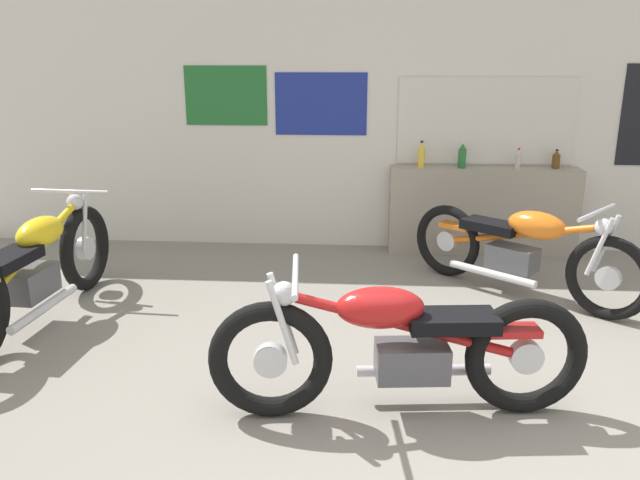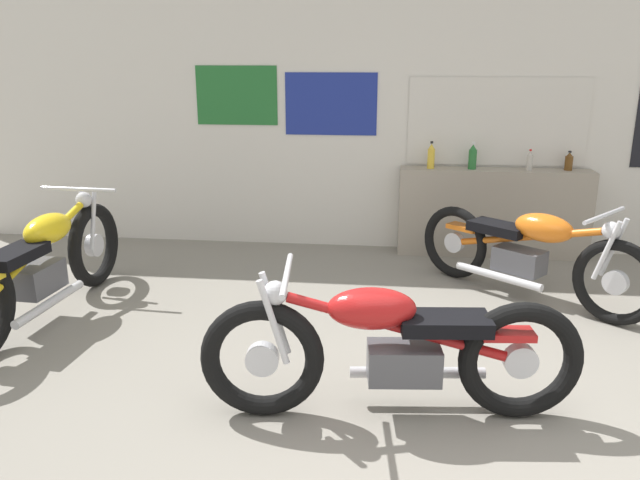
{
  "view_description": "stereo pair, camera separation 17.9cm",
  "coord_description": "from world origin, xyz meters",
  "px_view_note": "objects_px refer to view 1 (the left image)",
  "views": [
    {
      "loc": [
        -0.62,
        -2.51,
        1.88
      ],
      "look_at": [
        -0.9,
        1.51,
        0.7
      ],
      "focal_mm": 35.0,
      "sensor_mm": 36.0,
      "label": 1
    },
    {
      "loc": [
        -0.44,
        -2.5,
        1.88
      ],
      "look_at": [
        -0.9,
        1.51,
        0.7
      ],
      "focal_mm": 35.0,
      "sensor_mm": 36.0,
      "label": 2
    }
  ],
  "objects_px": {
    "bottle_left_center": "(462,156)",
    "motorcycle_red": "(400,346)",
    "motorcycle_orange": "(521,248)",
    "motorcycle_yellow": "(36,269)",
    "bottle_leftmost": "(421,156)",
    "bottle_right_center": "(556,160)",
    "bottle_center": "(518,160)"
  },
  "relations": [
    {
      "from": "bottle_left_center",
      "to": "motorcycle_red",
      "type": "height_order",
      "value": "bottle_left_center"
    },
    {
      "from": "motorcycle_orange",
      "to": "motorcycle_yellow",
      "type": "bearing_deg",
      "value": -167.21
    },
    {
      "from": "bottle_left_center",
      "to": "motorcycle_orange",
      "type": "distance_m",
      "value": 1.34
    },
    {
      "from": "motorcycle_yellow",
      "to": "motorcycle_orange",
      "type": "height_order",
      "value": "motorcycle_yellow"
    },
    {
      "from": "bottle_leftmost",
      "to": "motorcycle_orange",
      "type": "relative_size",
      "value": 0.16
    },
    {
      "from": "motorcycle_orange",
      "to": "motorcycle_red",
      "type": "distance_m",
      "value": 2.16
    },
    {
      "from": "motorcycle_yellow",
      "to": "bottle_left_center",
      "type": "bearing_deg",
      "value": 31.11
    },
    {
      "from": "bottle_right_center",
      "to": "motorcycle_orange",
      "type": "height_order",
      "value": "bottle_right_center"
    },
    {
      "from": "bottle_left_center",
      "to": "bottle_right_center",
      "type": "distance_m",
      "value": 0.9
    },
    {
      "from": "bottle_left_center",
      "to": "bottle_center",
      "type": "distance_m",
      "value": 0.53
    },
    {
      "from": "bottle_left_center",
      "to": "bottle_center",
      "type": "xyz_separation_m",
      "value": [
        0.53,
        -0.01,
        -0.03
      ]
    },
    {
      "from": "bottle_leftmost",
      "to": "bottle_left_center",
      "type": "relative_size",
      "value": 1.02
    },
    {
      "from": "bottle_leftmost",
      "to": "motorcycle_red",
      "type": "distance_m",
      "value": 3.1
    },
    {
      "from": "bottle_leftmost",
      "to": "bottle_center",
      "type": "bearing_deg",
      "value": 0.03
    },
    {
      "from": "motorcycle_yellow",
      "to": "motorcycle_orange",
      "type": "bearing_deg",
      "value": 12.79
    },
    {
      "from": "bottle_right_center",
      "to": "motorcycle_orange",
      "type": "xyz_separation_m",
      "value": [
        -0.57,
        -1.2,
        -0.53
      ]
    },
    {
      "from": "bottle_center",
      "to": "motorcycle_orange",
      "type": "bearing_deg",
      "value": -99.69
    },
    {
      "from": "bottle_center",
      "to": "bottle_right_center",
      "type": "bearing_deg",
      "value": 6.58
    },
    {
      "from": "bottle_leftmost",
      "to": "motorcycle_orange",
      "type": "height_order",
      "value": "bottle_leftmost"
    },
    {
      "from": "bottle_leftmost",
      "to": "bottle_right_center",
      "type": "xyz_separation_m",
      "value": [
        1.3,
        0.04,
        -0.03
      ]
    },
    {
      "from": "motorcycle_orange",
      "to": "bottle_center",
      "type": "bearing_deg",
      "value": 80.31
    },
    {
      "from": "motorcycle_yellow",
      "to": "bottle_right_center",
      "type": "bearing_deg",
      "value": 25.74
    },
    {
      "from": "motorcycle_red",
      "to": "motorcycle_yellow",
      "type": "bearing_deg",
      "value": 157.74
    },
    {
      "from": "bottle_right_center",
      "to": "motorcycle_red",
      "type": "bearing_deg",
      "value": -118.12
    },
    {
      "from": "motorcycle_orange",
      "to": "motorcycle_red",
      "type": "relative_size",
      "value": 0.79
    },
    {
      "from": "bottle_center",
      "to": "motorcycle_yellow",
      "type": "height_order",
      "value": "bottle_center"
    },
    {
      "from": "motorcycle_yellow",
      "to": "motorcycle_red",
      "type": "bearing_deg",
      "value": -22.26
    },
    {
      "from": "motorcycle_yellow",
      "to": "bottle_center",
      "type": "bearing_deg",
      "value": 27.36
    },
    {
      "from": "bottle_center",
      "to": "motorcycle_red",
      "type": "relative_size",
      "value": 0.1
    },
    {
      "from": "motorcycle_yellow",
      "to": "motorcycle_red",
      "type": "relative_size",
      "value": 1.06
    },
    {
      "from": "bottle_left_center",
      "to": "motorcycle_red",
      "type": "distance_m",
      "value": 3.18
    },
    {
      "from": "bottle_leftmost",
      "to": "motorcycle_yellow",
      "type": "xyz_separation_m",
      "value": [
        -2.91,
        -1.98,
        -0.55
      ]
    }
  ]
}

